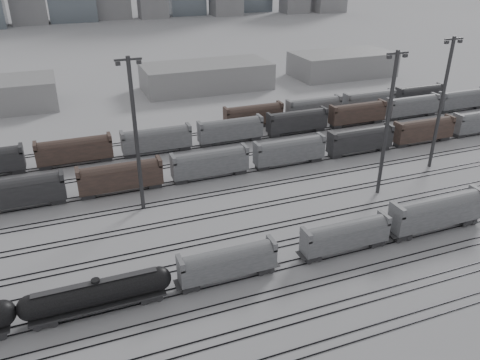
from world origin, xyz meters
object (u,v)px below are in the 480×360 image
object	(u,v)px
hopper_car_c	(437,211)
tank_car_b	(98,294)
hopper_car_a	(228,262)
light_mast_c	(388,122)
hopper_car_b	(345,234)

from	to	relation	value
hopper_car_c	tank_car_b	bearing A→B (deg)	180.00
hopper_car_a	tank_car_b	bearing A→B (deg)	180.00
hopper_car_c	light_mast_c	size ratio (longest dim) A/B	0.63
hopper_car_b	hopper_car_c	world-z (taller)	hopper_car_c
hopper_car_b	light_mast_c	world-z (taller)	light_mast_c
hopper_car_a	hopper_car_b	distance (m)	18.06
hopper_car_a	hopper_car_c	size ratio (longest dim) A/B	0.82
tank_car_b	hopper_car_c	bearing A→B (deg)	0.00
hopper_car_a	hopper_car_c	xyz separation A→B (m)	(34.49, 0.00, 0.63)
hopper_car_a	hopper_car_b	size ratio (longest dim) A/B	0.98
hopper_car_a	light_mast_c	xyz separation A→B (m)	(34.09, 13.96, 10.65)
hopper_car_b	light_mast_c	distance (m)	23.75
hopper_car_c	light_mast_c	xyz separation A→B (m)	(-0.40, 13.96, 10.01)
hopper_car_c	light_mast_c	world-z (taller)	light_mast_c
tank_car_b	hopper_car_a	world-z (taller)	hopper_car_a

